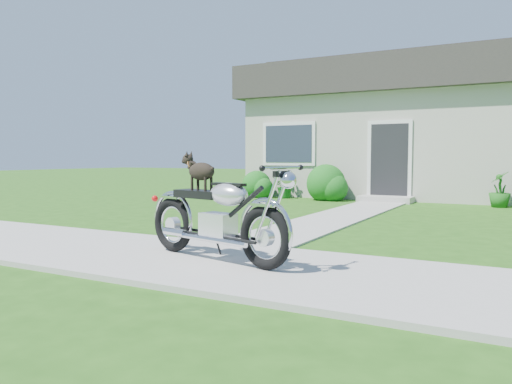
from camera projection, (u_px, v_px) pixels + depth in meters
ground at (324, 277)px, 5.01m from camera, size 80.00×80.00×0.00m
sidewalk at (324, 275)px, 5.00m from camera, size 24.00×2.20×0.04m
walkway at (342, 216)px, 10.11m from camera, size 1.20×8.00×0.03m
house at (462, 126)px, 15.39m from camera, size 12.60×7.03×4.50m
shrub_row at (422, 188)px, 12.70m from camera, size 10.85×1.09×1.09m
potted_plant_left at (284, 185)px, 14.60m from camera, size 0.85×0.80×0.76m
potted_plant_right at (500, 190)px, 11.90m from camera, size 0.54×0.54×0.86m
motorcycle_with_dog at (217, 214)px, 5.58m from camera, size 2.19×0.83×1.20m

